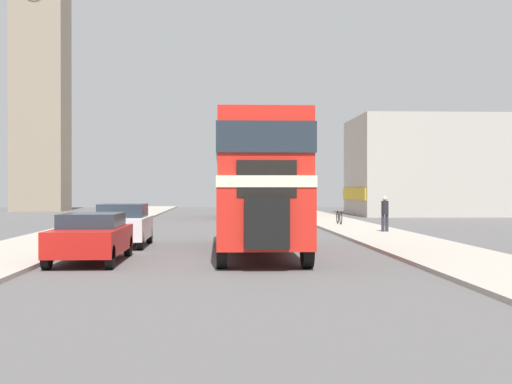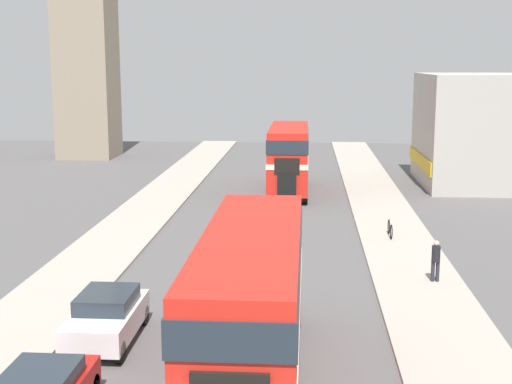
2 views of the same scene
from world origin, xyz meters
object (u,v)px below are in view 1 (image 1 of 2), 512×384
Objects in this scene: car_parked_near at (91,236)px; double_decker_bus at (256,176)px; bicycle_on_pavement at (339,217)px; church_tower at (41,34)px; pedestrian_walking at (385,212)px; car_parked_mid at (123,225)px; bus_distant at (240,182)px.

double_decker_bus is at bearing 29.05° from car_parked_near.
church_tower is at bearing 129.70° from bicycle_on_pavement.
pedestrian_walking is 0.05× the size of church_tower.
pedestrian_walking reaches higher than car_parked_near.
car_parked_near is 5.49m from car_parked_mid.
church_tower reaches higher than bus_distant.
pedestrian_walking is 7.17m from bicycle_on_pavement.
church_tower reaches higher than pedestrian_walking.
double_decker_bus is at bearing -108.51° from bicycle_on_pavement.
car_parked_mid is (-4.94, -25.56, -1.77)m from bus_distant.
bus_distant is at bearing 107.87° from pedestrian_walking.
bus_distant is at bearing -41.76° from church_tower.
bicycle_on_pavement is at bearing 71.49° from double_decker_bus.
double_decker_bus reaches higher than bicycle_on_pavement.
car_parked_near is at bearing -150.95° from double_decker_bus.
church_tower is at bearing 107.62° from car_parked_mid.
church_tower is (-23.45, 28.25, 16.16)m from bicycle_on_pavement.
bus_distant is 5.33× the size of bicycle_on_pavement.
bicycle_on_pavement is at bearing 61.59° from car_parked_near.
double_decker_bus is 2.76× the size of car_parked_mid.
double_decker_bus is at bearing -90.53° from bus_distant.
car_parked_mid is 0.12× the size of church_tower.
car_parked_mid is 16.96m from bicycle_on_pavement.
bicycle_on_pavement is (10.17, 13.57, -0.31)m from car_parked_mid.
car_parked_near is at bearing -99.30° from bus_distant.
bicycle_on_pavement is (5.48, 16.38, -2.02)m from double_decker_bus.
car_parked_mid is at bearing -126.83° from bicycle_on_pavement.
bicycle_on_pavement is at bearing 53.17° from car_parked_mid.
pedestrian_walking is (11.23, 11.97, 0.30)m from car_parked_near.
double_decker_bus is 6.18× the size of bicycle_on_pavement.
car_parked_near is 51.62m from church_tower.
car_parked_mid is at bearing 88.53° from car_parked_near.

